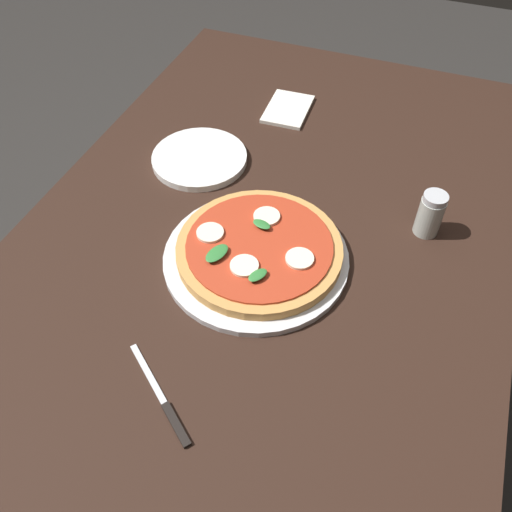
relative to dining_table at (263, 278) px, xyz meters
The scene contains 8 objects.
ground_plane 0.66m from the dining_table, ahead, with size 6.00×6.00×0.00m, color #2D2B28.
dining_table is the anchor object (origin of this frame).
serving_tray 0.13m from the dining_table, ahead, with size 0.31×0.31×0.01m, color silver.
pizza 0.14m from the dining_table, 11.96° to the left, with size 0.28×0.28×0.03m.
plate_white 0.27m from the dining_table, 128.47° to the right, with size 0.19×0.19×0.01m, color white.
napkin 0.41m from the dining_table, 167.60° to the right, with size 0.13×0.09×0.01m, color white.
knife 0.36m from the dining_table, ahead, with size 0.12×0.15×0.01m.
pepper_shaker 0.32m from the dining_table, 114.06° to the left, with size 0.04×0.04×0.08m.
Camera 1 is at (0.61, 0.22, 1.45)m, focal length 38.03 mm.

